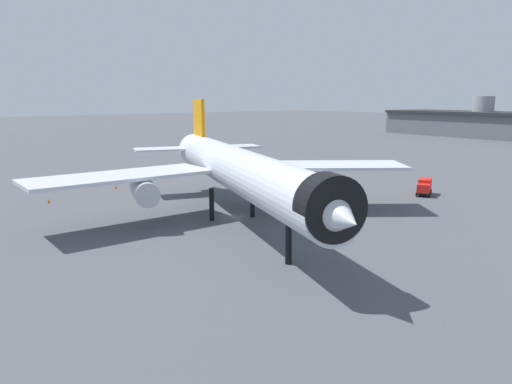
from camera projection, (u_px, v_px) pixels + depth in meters
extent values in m
plane|color=#4C4F54|center=(233.00, 217.00, 75.41)|extent=(900.00, 900.00, 0.00)
cylinder|color=silver|center=(238.00, 169.00, 70.22)|extent=(57.69, 25.61, 6.27)
cone|color=silver|center=(336.00, 215.00, 42.96)|extent=(8.55, 8.09, 6.14)
cone|color=silver|center=(194.00, 149.00, 97.48)|extent=(9.67, 8.33, 5.95)
cylinder|color=black|center=(330.00, 207.00, 44.03)|extent=(4.77, 6.91, 6.33)
cube|color=silver|center=(323.00, 165.00, 79.97)|extent=(23.65, 26.80, 0.50)
cylinder|color=#B7BAC1|center=(310.00, 180.00, 78.01)|extent=(8.93, 6.01, 3.45)
cube|color=silver|center=(120.00, 176.00, 69.19)|extent=(10.13, 26.78, 0.50)
cylinder|color=#B7BAC1|center=(144.00, 190.00, 69.33)|extent=(8.93, 6.01, 3.45)
cube|color=orange|center=(199.00, 126.00, 92.15)|extent=(6.88, 2.95, 10.03)
cube|color=silver|center=(232.00, 147.00, 96.35)|extent=(8.55, 11.78, 0.38)
cube|color=silver|center=(163.00, 149.00, 91.83)|extent=(8.55, 11.78, 0.38)
cylinder|color=black|center=(289.00, 243.00, 53.87)|extent=(0.75, 0.75, 5.01)
cylinder|color=black|center=(252.00, 201.00, 75.12)|extent=(0.75, 0.75, 5.01)
cylinder|color=black|center=(212.00, 205.00, 72.96)|extent=(0.75, 0.75, 5.01)
cylinder|color=#939399|center=(482.00, 117.00, 226.49)|extent=(9.60, 9.60, 19.03)
cube|color=black|center=(424.00, 192.00, 92.42)|extent=(4.56, 5.94, 0.35)
cube|color=red|center=(423.00, 188.00, 90.75)|extent=(3.05, 3.01, 1.60)
cube|color=#1E2D38|center=(423.00, 188.00, 89.80)|extent=(1.75, 0.96, 0.80)
cube|color=red|center=(425.00, 185.00, 93.07)|extent=(3.56, 3.99, 2.20)
cylinder|color=black|center=(429.00, 195.00, 90.28)|extent=(0.66, 0.93, 0.90)
cylinder|color=black|center=(417.00, 194.00, 91.18)|extent=(0.66, 0.93, 0.90)
cylinder|color=black|center=(431.00, 191.00, 93.73)|extent=(0.66, 0.93, 0.90)
cylinder|color=black|center=(419.00, 191.00, 94.64)|extent=(0.66, 0.93, 0.90)
cone|color=#F2600C|center=(115.00, 187.00, 98.87)|extent=(0.61, 0.61, 0.77)
cone|color=#F2600C|center=(49.00, 201.00, 85.32)|extent=(0.62, 0.62, 0.77)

